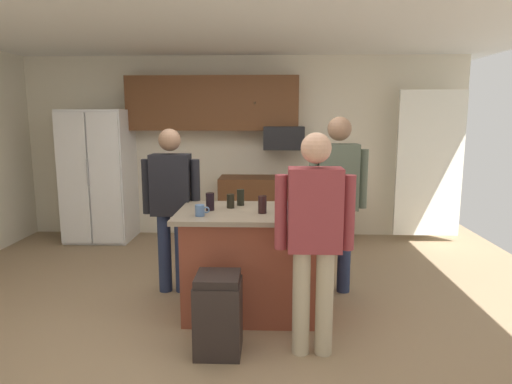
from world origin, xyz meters
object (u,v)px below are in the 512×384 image
glass_short_whisky (298,204)px  tumbler_amber (231,201)px  person_guest_by_door (314,231)px  glass_stout_tall (262,205)px  mug_blue_stoneware (200,210)px  microwave_over_range (284,138)px  person_host_foreground (338,192)px  person_guest_left (171,200)px  refrigerator (99,176)px  glass_pilsner (241,197)px  mug_ceramic_white (285,208)px  kitchen_island (255,261)px  trash_bin (218,314)px  glass_dark_ale (210,202)px

glass_short_whisky → tumbler_amber: bearing=160.6°
person_guest_by_door → glass_stout_tall: bearing=-0.1°
mug_blue_stoneware → microwave_over_range: bearing=74.4°
person_host_foreground → person_guest_left: 1.63m
person_host_foreground → glass_short_whisky: person_host_foreground is taller
glass_stout_tall → person_guest_left: bearing=148.3°
refrigerator → person_host_foreground: bearing=-31.0°
microwave_over_range → glass_short_whisky: microwave_over_range is taller
glass_pilsner → mug_ceramic_white: size_ratio=1.14×
kitchen_island → mug_blue_stoneware: (-0.44, -0.23, 0.51)m
person_guest_left → glass_short_whisky: 1.33m
microwave_over_range → person_host_foreground: size_ratio=0.32×
glass_stout_tall → trash_bin: glass_stout_tall is taller
glass_pilsner → trash_bin: glass_pilsner is taller
mug_ceramic_white → glass_short_whisky: bearing=9.5°
person_guest_by_door → mug_ceramic_white: (-0.19, 0.59, 0.04)m
refrigerator → glass_pilsner: refrigerator is taller
glass_pilsner → tumbler_amber: bearing=-123.3°
glass_stout_tall → mug_blue_stoneware: (-0.51, -0.13, -0.03)m
glass_short_whisky → mug_blue_stoneware: glass_short_whisky is taller
person_guest_by_door → tumbler_amber: bearing=7.0°
glass_short_whisky → trash_bin: glass_short_whisky is taller
person_guest_by_door → glass_stout_tall: size_ratio=10.93×
microwave_over_range → person_host_foreground: person_host_foreground is taller
microwave_over_range → person_guest_left: person_guest_left is taller
kitchen_island → person_guest_by_door: size_ratio=0.82×
mug_ceramic_white → microwave_over_range: bearing=88.9°
microwave_over_range → person_host_foreground: 2.07m
glass_stout_tall → glass_dark_ale: bearing=167.3°
glass_stout_tall → mug_ceramic_white: size_ratio=1.14×
person_guest_left → glass_dark_ale: (0.45, -0.46, 0.07)m
glass_stout_tall → trash_bin: (-0.31, -0.62, -0.71)m
glass_pilsner → mug_ceramic_white: 0.53m
microwave_over_range → glass_pilsner: microwave_over_range is taller
glass_pilsner → glass_dark_ale: (-0.25, -0.23, 0.00)m
refrigerator → person_guest_by_door: size_ratio=1.12×
kitchen_island → glass_dark_ale: size_ratio=8.65×
person_host_foreground → person_guest_by_door: (-0.34, -1.21, -0.07)m
person_guest_by_door → glass_short_whisky: (-0.09, 0.61, 0.08)m
glass_pilsner → person_guest_left: bearing=162.1°
mug_ceramic_white → tumbler_amber: (-0.48, 0.23, 0.02)m
glass_short_whisky → glass_pilsner: (-0.51, 0.33, -0.01)m
person_host_foreground → trash_bin: bearing=17.4°
person_guest_by_door → person_guest_left: 1.74m
person_guest_left → tumbler_amber: person_guest_left is taller
person_guest_left → glass_stout_tall: bearing=-3.2°
kitchen_island → glass_pilsner: size_ratio=8.93×
glass_short_whisky → glass_pilsner: size_ratio=1.12×
person_host_foreground → glass_pilsner: person_host_foreground is taller
kitchen_island → glass_dark_ale: bearing=-179.8°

